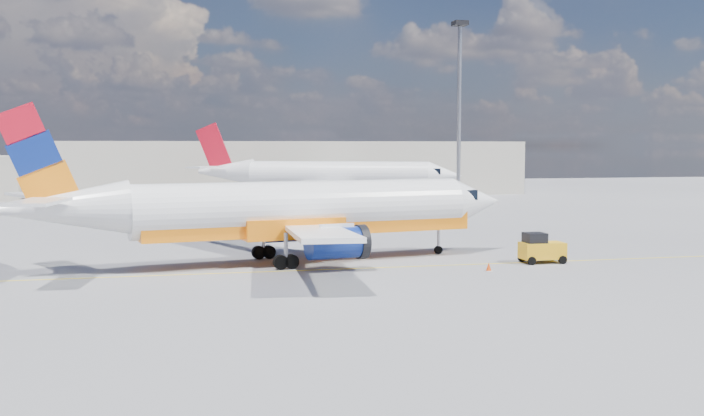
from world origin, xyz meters
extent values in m
plane|color=slate|center=(0.00, 0.00, 0.00)|extent=(240.00, 240.00, 0.00)
cube|color=yellow|center=(0.00, 3.00, 0.01)|extent=(70.00, 0.15, 0.01)
cube|color=beige|center=(5.00, 75.00, 4.00)|extent=(70.00, 14.00, 8.00)
cylinder|color=white|center=(-4.12, 6.31, 3.51)|extent=(21.68, 7.05, 3.31)
cone|color=white|center=(8.34, 8.55, 3.51)|extent=(4.42, 3.95, 3.31)
cone|color=white|center=(-18.02, 3.82, 3.85)|extent=(7.27, 4.30, 3.15)
cube|color=black|center=(7.00, 8.31, 4.04)|extent=(2.03, 2.50, 0.68)
cube|color=orange|center=(-3.64, 6.40, 2.39)|extent=(21.57, 6.47, 1.17)
cube|color=white|center=(-6.77, 12.77, 2.63)|extent=(7.63, 11.94, 0.78)
cube|color=white|center=(-4.36, -0.65, 2.63)|extent=(3.89, 11.87, 0.78)
cylinder|color=navy|center=(-4.42, 10.71, 1.70)|extent=(3.78, 2.44, 1.85)
cylinder|color=navy|center=(-2.87, 2.09, 1.70)|extent=(3.78, 2.44, 1.85)
cylinder|color=black|center=(-2.89, 10.99, 1.70)|extent=(0.84, 2.10, 2.05)
cylinder|color=black|center=(-1.34, 2.36, 1.70)|extent=(0.84, 2.10, 2.05)
cube|color=orange|center=(-19.46, 3.56, 6.82)|extent=(4.55, 1.10, 6.08)
cube|color=white|center=(-20.01, 6.63, 4.48)|extent=(4.19, 5.30, 0.18)
cube|color=white|center=(-18.91, 0.49, 4.48)|extent=(2.78, 5.12, 0.18)
cylinder|color=gray|center=(5.46, 8.04, 1.22)|extent=(0.20, 0.20, 2.05)
cylinder|color=black|center=(5.46, 8.04, 0.27)|extent=(0.58, 0.33, 0.55)
cylinder|color=black|center=(-6.45, 8.27, 0.44)|extent=(0.93, 0.52, 0.88)
cylinder|color=black|center=(-5.63, 3.67, 0.44)|extent=(0.93, 0.52, 0.88)
cylinder|color=white|center=(8.17, 53.90, 3.68)|extent=(22.18, 11.55, 3.48)
cone|color=white|center=(20.52, 48.99, 3.68)|extent=(5.08, 4.74, 3.48)
cone|color=white|center=(-5.61, 59.38, 4.04)|extent=(7.87, 5.71, 3.30)
cube|color=black|center=(19.19, 49.52, 4.24)|extent=(2.48, 2.83, 0.72)
cube|color=white|center=(8.64, 53.71, 2.50)|extent=(21.96, 10.98, 1.23)
cube|color=white|center=(9.39, 61.12, 2.76)|extent=(4.89, 12.60, 0.82)
cube|color=white|center=(4.10, 47.82, 2.76)|extent=(9.82, 11.87, 0.82)
cylinder|color=white|center=(10.34, 57.99, 1.79)|extent=(4.14, 3.17, 1.94)
cylinder|color=white|center=(6.94, 49.44, 1.79)|extent=(4.14, 3.17, 1.94)
cylinder|color=black|center=(11.86, 57.38, 1.79)|extent=(1.27, 2.18, 2.15)
cylinder|color=black|center=(8.46, 48.83, 1.79)|extent=(1.27, 2.18, 2.15)
cube|color=red|center=(-7.03, 59.95, 7.16)|extent=(4.57, 2.06, 6.38)
cube|color=white|center=(-5.82, 62.99, 4.70)|extent=(2.57, 5.25, 0.18)
cube|color=white|center=(-8.24, 56.91, 4.70)|extent=(5.00, 5.37, 0.18)
cylinder|color=gray|center=(17.67, 50.12, 1.28)|extent=(0.24, 0.24, 2.15)
cylinder|color=black|center=(17.67, 50.12, 0.29)|extent=(0.62, 0.44, 0.57)
cylinder|color=black|center=(7.18, 56.94, 0.46)|extent=(1.00, 0.70, 0.92)
cylinder|color=black|center=(5.36, 52.38, 0.46)|extent=(1.00, 0.70, 0.92)
cylinder|color=black|center=(9.48, 3.41, 0.26)|extent=(0.52, 0.22, 0.52)
cylinder|color=black|center=(9.45, 1.96, 0.26)|extent=(0.52, 0.22, 0.52)
cylinder|color=black|center=(11.55, 3.38, 0.26)|extent=(0.52, 0.22, 0.52)
cylinder|color=black|center=(11.53, 1.93, 0.26)|extent=(0.52, 0.22, 0.52)
cube|color=#EDA815|center=(10.50, 2.67, 0.78)|extent=(2.72, 1.49, 1.04)
cube|color=black|center=(9.98, 2.68, 1.61)|extent=(1.26, 1.26, 0.62)
cube|color=white|center=(5.92, 0.30, 0.02)|extent=(0.37, 0.37, 0.04)
cone|color=#E24009|center=(5.92, 0.30, 0.28)|extent=(0.31, 0.31, 0.48)
cylinder|color=gray|center=(19.09, 40.70, 10.29)|extent=(0.45, 0.45, 20.57)
cube|color=black|center=(19.09, 40.70, 20.88)|extent=(1.54, 1.54, 0.51)
camera|label=1|loc=(-12.05, -42.46, 7.38)|focal=40.00mm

